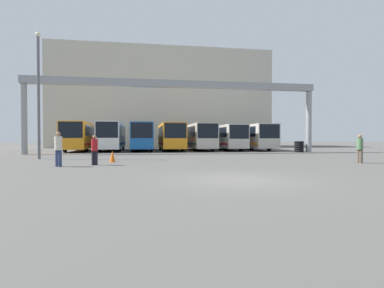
{
  "coord_description": "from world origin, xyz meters",
  "views": [
    {
      "loc": [
        -3.41,
        -10.63,
        1.53
      ],
      "look_at": [
        1.78,
        21.03,
        0.9
      ],
      "focal_mm": 28.0,
      "sensor_mm": 36.0,
      "label": 1
    }
  ],
  "objects": [
    {
      "name": "bus_slot_5",
      "position": [
        7.07,
        26.94,
        1.78
      ],
      "size": [
        2.44,
        11.84,
        3.09
      ],
      "color": "beige",
      "rests_on": "ground"
    },
    {
      "name": "pedestrian_mid_right",
      "position": [
        -7.88,
        6.28,
        0.99
      ],
      "size": [
        0.39,
        0.39,
        1.87
      ],
      "rotation": [
        0.0,
        0.0,
        2.66
      ],
      "color": "navy",
      "rests_on": "ground"
    },
    {
      "name": "traffic_cone",
      "position": [
        -5.35,
        9.03,
        0.37
      ],
      "size": [
        0.37,
        0.37,
        0.74
      ],
      "color": "orange",
      "rests_on": "ground"
    },
    {
      "name": "bus_slot_6",
      "position": [
        10.61,
        27.2,
        1.85
      ],
      "size": [
        2.63,
        12.37,
        3.2
      ],
      "color": "beige",
      "rests_on": "ground"
    },
    {
      "name": "lamp_post",
      "position": [
        -10.89,
        12.64,
        4.97
      ],
      "size": [
        0.36,
        0.36,
        9.2
      ],
      "color": "#595B60",
      "rests_on": "ground"
    },
    {
      "name": "bus_slot_2",
      "position": [
        -3.54,
        26.75,
        1.88
      ],
      "size": [
        2.49,
        11.46,
        3.27
      ],
      "color": "#1959A5",
      "rests_on": "ground"
    },
    {
      "name": "pedestrian_near_right",
      "position": [
        9.71,
        5.77,
        0.93
      ],
      "size": [
        0.36,
        0.36,
        1.75
      ],
      "rotation": [
        0.0,
        0.0,
        5.05
      ],
      "color": "brown",
      "rests_on": "ground"
    },
    {
      "name": "bus_slot_1",
      "position": [
        -7.07,
        26.88,
        1.91
      ],
      "size": [
        2.47,
        11.73,
        3.32
      ],
      "color": "silver",
      "rests_on": "ground"
    },
    {
      "name": "building_backdrop",
      "position": [
        0.0,
        43.79,
        8.28
      ],
      "size": [
        36.79,
        12.0,
        16.57
      ],
      "color": "#B7B2A3",
      "rests_on": "ground"
    },
    {
      "name": "overhead_gantry",
      "position": [
        0.0,
        19.38,
        6.14
      ],
      "size": [
        29.32,
        0.8,
        7.31
      ],
      "color": "gray",
      "rests_on": "ground"
    },
    {
      "name": "bus_slot_0",
      "position": [
        -10.61,
        26.37,
        1.89
      ],
      "size": [
        2.58,
        10.71,
        3.29
      ],
      "color": "orange",
      "rests_on": "ground"
    },
    {
      "name": "ground_plane",
      "position": [
        0.0,
        0.0,
        0.0
      ],
      "size": [
        200.0,
        200.0,
        0.0
      ],
      "primitive_type": "plane",
      "color": "#514F4C"
    },
    {
      "name": "bus_slot_4",
      "position": [
        3.54,
        26.9,
        1.85
      ],
      "size": [
        2.52,
        11.76,
        3.22
      ],
      "color": "beige",
      "rests_on": "ground"
    },
    {
      "name": "tire_stack",
      "position": [
        13.39,
        19.64,
        0.6
      ],
      "size": [
        1.04,
        1.04,
        1.2
      ],
      "color": "black",
      "rests_on": "ground"
    },
    {
      "name": "pedestrian_near_center",
      "position": [
        -6.11,
        6.88,
        0.9
      ],
      "size": [
        0.35,
        0.35,
        1.7
      ],
      "rotation": [
        0.0,
        0.0,
        6.05
      ],
      "color": "black",
      "rests_on": "ground"
    },
    {
      "name": "bus_slot_3",
      "position": [
        0.0,
        26.6,
        1.87
      ],
      "size": [
        2.59,
        11.16,
        3.24
      ],
      "color": "orange",
      "rests_on": "ground"
    }
  ]
}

